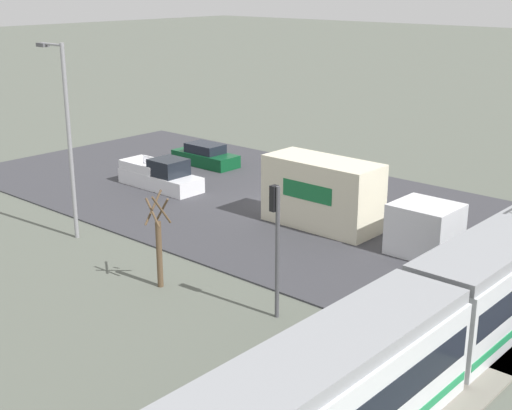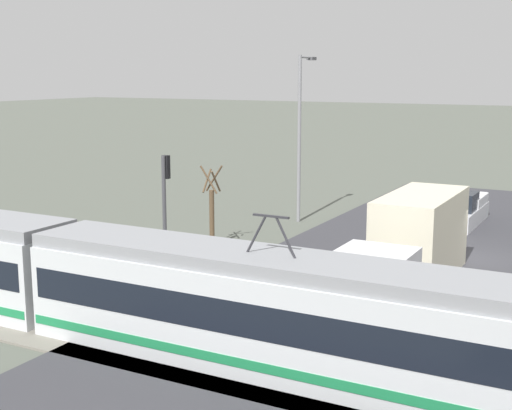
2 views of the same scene
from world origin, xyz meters
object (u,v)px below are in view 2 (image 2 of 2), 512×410
(light_rail_tram, at_px, (58,275))
(pickup_truck, at_px, (461,211))
(traffic_light_pole, at_px, (165,199))
(street_tree, at_px, (212,210))
(street_lamp_near_crossing, at_px, (301,128))
(box_truck, at_px, (410,246))

(light_rail_tram, bearing_deg, pickup_truck, -110.60)
(traffic_light_pole, height_order, street_tree, traffic_light_pole)
(light_rail_tram, xyz_separation_m, street_tree, (1.10, -11.56, 0.15))
(light_rail_tram, bearing_deg, street_lamp_near_crossing, -90.11)
(box_truck, distance_m, pickup_truck, 12.77)
(box_truck, distance_m, street_tree, 10.49)
(traffic_light_pole, bearing_deg, street_lamp_near_crossing, -90.40)
(pickup_truck, xyz_separation_m, traffic_light_pole, (8.46, 16.08, 2.51))
(traffic_light_pole, height_order, street_lamp_near_crossing, street_lamp_near_crossing)
(light_rail_tram, height_order, box_truck, light_rail_tram)
(pickup_truck, bearing_deg, light_rail_tram, 69.40)
(pickup_truck, height_order, traffic_light_pole, traffic_light_pole)
(light_rail_tram, relative_size, street_tree, 7.89)
(box_truck, distance_m, traffic_light_pole, 9.99)
(pickup_truck, relative_size, traffic_light_pole, 1.11)
(light_rail_tram, height_order, street_lamp_near_crossing, street_lamp_near_crossing)
(light_rail_tram, distance_m, traffic_light_pole, 6.49)
(light_rail_tram, distance_m, pickup_truck, 23.91)
(traffic_light_pole, bearing_deg, light_rail_tram, 90.48)
(box_truck, relative_size, street_lamp_near_crossing, 1.09)
(box_truck, height_order, street_tree, street_tree)
(street_lamp_near_crossing, bearing_deg, pickup_truck, -159.41)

